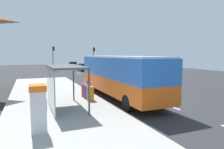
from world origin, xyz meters
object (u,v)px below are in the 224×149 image
bus (118,74)px  sedan_near (73,65)px  recycling_bin_red (85,90)px  traffic_light_near_side (94,55)px  traffic_light_far_side (53,54)px  recycling_bin_orange (90,93)px  white_van (97,67)px  ticket_machine (38,108)px  recycling_bin_blue (87,92)px  bus_shelter (60,76)px  sedan_far (84,67)px

bus → sedan_near: 36.92m
bus → recycling_bin_red: size_ratio=11.59×
sedan_near → traffic_light_near_side: 8.59m
sedan_near → traffic_light_far_side: bearing=-128.6°
recycling_bin_orange → traffic_light_far_side: bearing=88.0°
white_van → ticket_machine: white_van is taller
bus → recycling_bin_blue: size_ratio=11.59×
white_van → recycling_bin_blue: white_van is taller
traffic_light_near_side → bus_shelter: 33.59m
bus → ticket_machine: 8.22m
ticket_machine → traffic_light_far_side: bearing=82.5°
white_van → recycling_bin_red: bearing=-111.5°
sedan_near → ticket_machine: 43.38m
sedan_near → traffic_light_near_side: (3.20, -7.57, 2.50)m
sedan_near → recycling_bin_orange: (-6.50, -37.48, -0.14)m
recycling_bin_red → bus_shelter: (-2.21, -2.87, 1.44)m
sedan_near → recycling_bin_red: 36.66m
sedan_near → sedan_far: same height
sedan_far → recycling_bin_blue: size_ratio=4.66×
recycling_bin_red → bus_shelter: bus_shelter is taller
white_van → recycling_bin_blue: bearing=-110.7°
sedan_far → recycling_bin_blue: (-6.50, -25.66, -0.14)m
ticket_machine → recycling_bin_red: (3.57, 6.12, -0.52)m
bus → bus_shelter: bearing=-154.3°
ticket_machine → recycling_bin_orange: size_ratio=2.04×
white_van → recycling_bin_red: (-6.40, -16.28, -0.69)m
recycling_bin_orange → bus_shelter: 3.02m
bus → traffic_light_far_side: 29.99m
recycling_bin_blue → recycling_bin_red: same height
recycling_bin_blue → bus_shelter: 3.42m
bus → recycling_bin_orange: (-2.49, -0.79, -1.19)m
recycling_bin_orange → sedan_near: bearing=80.2°
bus → bus_shelter: (-4.70, -2.26, 0.25)m
bus → sedan_far: bus is taller
sedan_far → traffic_light_far_side: (-5.40, 4.35, 2.56)m
ticket_machine → bus_shelter: 3.64m
white_van → traffic_light_far_side: (-5.30, 13.03, 2.01)m
bus → recycling_bin_red: 2.82m
recycling_bin_red → bus_shelter: 3.90m
sedan_far → recycling_bin_red: sedan_far is taller
recycling_bin_blue → recycling_bin_red: bearing=90.0°
sedan_far → traffic_light_near_side: (3.20, 3.55, 2.50)m
white_van → sedan_far: (0.10, 8.68, -0.55)m
bus → recycling_bin_orange: size_ratio=11.59×
white_van → ticket_machine: bearing=-114.0°
bus → sedan_far: bearing=81.1°
sedan_far → traffic_light_near_side: traffic_light_near_side is taller
bus → traffic_light_near_side: (7.21, 29.12, 1.45)m
traffic_light_near_side → bus_shelter: (-11.91, -31.38, -1.19)m
ticket_machine → traffic_light_near_side: size_ratio=0.39×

